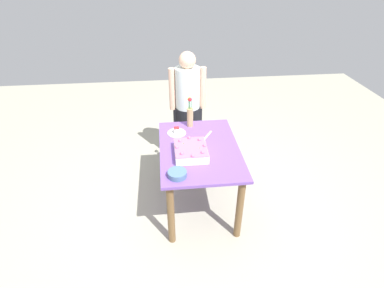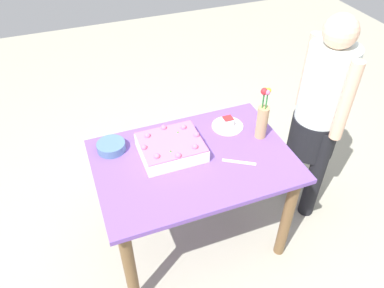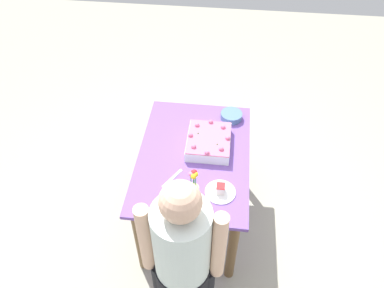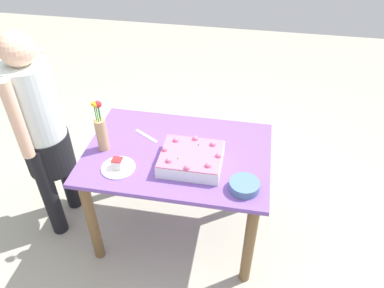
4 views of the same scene
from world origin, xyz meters
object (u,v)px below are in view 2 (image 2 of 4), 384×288
at_px(cake_knife, 239,162).
at_px(fruit_bowl, 111,146).
at_px(flower_vase, 262,118).
at_px(sheet_cake, 171,147).
at_px(person_standing, 319,111).
at_px(serving_plate_with_slice, 228,124).

relative_size(cake_knife, fruit_bowl, 1.16).
bearing_deg(flower_vase, sheet_cake, 175.03).
bearing_deg(fruit_bowl, person_standing, -9.27).
distance_m(sheet_cake, person_standing, 0.99).
relative_size(serving_plate_with_slice, cake_knife, 1.03).
height_order(cake_knife, flower_vase, flower_vase).
relative_size(sheet_cake, cake_knife, 1.85).
xyz_separation_m(serving_plate_with_slice, person_standing, (0.56, -0.18, 0.08)).
relative_size(serving_plate_with_slice, flower_vase, 0.57).
distance_m(serving_plate_with_slice, flower_vase, 0.25).
height_order(serving_plate_with_slice, flower_vase, flower_vase).
relative_size(cake_knife, flower_vase, 0.56).
bearing_deg(fruit_bowl, sheet_cake, -25.03).
height_order(serving_plate_with_slice, fruit_bowl, serving_plate_with_slice).
relative_size(serving_plate_with_slice, person_standing, 0.14).
distance_m(serving_plate_with_slice, cake_knife, 0.34).
height_order(sheet_cake, fruit_bowl, sheet_cake).
xyz_separation_m(sheet_cake, fruit_bowl, (-0.33, 0.15, -0.02)).
bearing_deg(sheet_cake, cake_knife, -32.69).
bearing_deg(cake_knife, fruit_bowl, -177.51).
distance_m(flower_vase, person_standing, 0.42).
xyz_separation_m(sheet_cake, person_standing, (0.99, -0.06, 0.05)).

